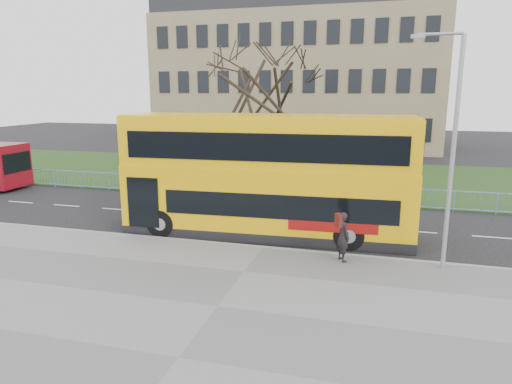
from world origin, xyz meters
TOP-DOWN VIEW (x-y plane):
  - ground at (0.00, 0.00)m, footprint 120.00×120.00m
  - pavement at (0.00, -6.75)m, footprint 80.00×10.50m
  - kerb at (0.00, -1.55)m, footprint 80.00×0.20m
  - grass_verge at (0.00, 14.30)m, footprint 80.00×15.40m
  - guard_railing at (0.00, 6.60)m, footprint 40.00×0.12m
  - bare_tree at (-3.00, 10.00)m, footprint 7.54×7.54m
  - civic_building at (-5.00, 35.00)m, footprint 30.00×15.00m
  - yellow_bus at (-0.34, 0.39)m, footprint 12.14×3.46m
  - pedestrian at (3.09, -2.24)m, footprint 0.72×0.78m
  - street_lamp at (6.37, -2.07)m, footprint 1.63×0.18m

SIDE VIEW (x-z plane):
  - ground at x=0.00m, z-range 0.00..0.00m
  - grass_verge at x=0.00m, z-range 0.00..0.08m
  - pavement at x=0.00m, z-range 0.00..0.12m
  - kerb at x=0.00m, z-range 0.00..0.14m
  - guard_railing at x=0.00m, z-range 0.00..1.10m
  - pedestrian at x=3.09m, z-range 0.12..1.91m
  - yellow_bus at x=-0.34m, z-range 0.18..5.22m
  - street_lamp at x=6.37m, z-range 0.49..8.20m
  - bare_tree at x=-3.00m, z-range 0.08..10.86m
  - civic_building at x=-5.00m, z-range 0.00..14.00m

